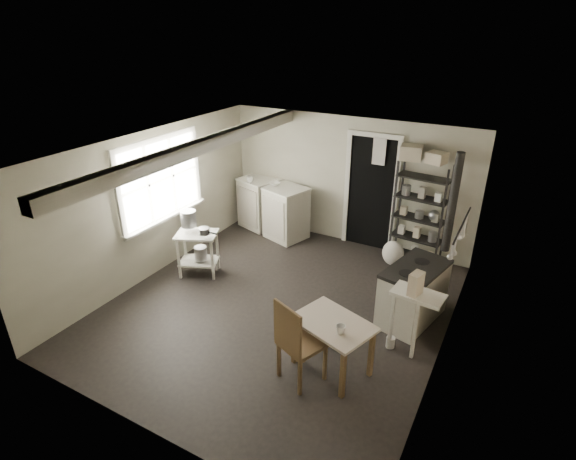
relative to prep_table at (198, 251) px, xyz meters
The scene contains 31 objects.
floor 1.65m from the prep_table, ahead, with size 5.00×5.00×0.00m, color black.
ceiling 2.49m from the prep_table, ahead, with size 5.00×5.00×0.00m, color beige.
wall_back 2.89m from the prep_table, 55.20° to the left, with size 4.50×0.02×2.30m, color #B7B39C.
wall_front 3.23m from the prep_table, 59.56° to the right, with size 4.50×0.02×2.30m, color #B7B39C.
wall_left 1.02m from the prep_table, 162.34° to the right, with size 0.02×5.00×2.30m, color #B7B39C.
wall_right 3.92m from the prep_table, ahead, with size 0.02×5.00×2.30m, color #B7B39C.
window 1.27m from the prep_table, behind, with size 0.12×1.76×1.28m, color silver, non-canonical shape.
doorway 3.10m from the prep_table, 47.91° to the left, with size 0.96×0.10×2.08m, color silver, non-canonical shape.
ceiling_beam 1.85m from the prep_table, 28.11° to the right, with size 0.18×5.00×0.18m, color silver, non-canonical shape.
wallpaper_panel 3.91m from the prep_table, ahead, with size 0.01×5.00×2.30m, color #BFB19B, non-canonical shape.
utensil_rail 3.97m from the prep_table, ahead, with size 0.06×1.20×0.44m, color #A9A9AB, non-canonical shape.
prep_table is the anchor object (origin of this frame).
stockpot 0.56m from the prep_table, behind, with size 0.24×0.24×0.26m, color #A9A9AB.
saucepan 0.51m from the prep_table, 20.22° to the right, with size 0.17×0.17×0.10m, color #A9A9AB.
bucket 0.06m from the prep_table, ahead, with size 0.20×0.20×0.22m, color #A9A9AB.
base_cabinets 1.98m from the prep_table, 83.56° to the left, with size 1.50×0.64×0.98m, color beige, non-canonical shape.
mixing_bowl 2.02m from the prep_table, 80.88° to the left, with size 0.26×0.26×0.06m, color white.
counter_cup 1.93m from the prep_table, 95.65° to the left, with size 0.13×0.13×0.10m, color white.
shelf_rack 3.64m from the prep_table, 34.69° to the left, with size 0.83×0.32×1.75m, color black, non-canonical shape.
shelf_jar 3.53m from the prep_table, 37.24° to the left, with size 0.08×0.08×0.18m, color white.
storage_box_a 3.78m from the prep_table, 38.00° to the left, with size 0.33×0.29×0.23m, color beige.
storage_box_b 4.06m from the prep_table, 34.14° to the left, with size 0.27×0.25×0.17m, color beige.
stove 3.36m from the prep_table, ahead, with size 0.57×1.04×0.81m, color beige, non-canonical shape.
stovepipe 3.89m from the prep_table, 14.40° to the left, with size 0.11×0.11×1.43m, color black, non-canonical shape.
side_ledge 3.56m from the prep_table, ahead, with size 0.60×0.32×0.92m, color silver, non-canonical shape.
oats_box 3.58m from the prep_table, ahead, with size 0.11×0.18×0.28m, color beige.
work_table 2.95m from the prep_table, 19.92° to the right, with size 0.88×0.62×0.67m, color beige, non-canonical shape.
table_cup 3.17m from the prep_table, 21.42° to the right, with size 0.11×0.11×0.10m, color white.
chair 2.86m from the prep_table, 27.24° to the right, with size 0.44×0.46×1.06m, color brown, non-canonical shape.
flour_sack 3.22m from the prep_table, 33.89° to the left, with size 0.36×0.31×0.43m, color beige.
floor_crock 3.31m from the prep_table, ahead, with size 0.11×0.11×0.14m, color white.
Camera 1 is at (2.73, -4.67, 3.76)m, focal length 28.00 mm.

